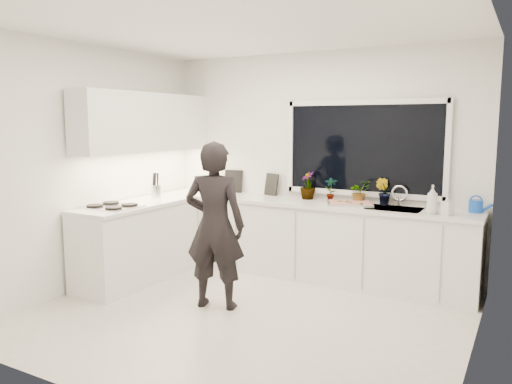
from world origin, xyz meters
The scene contains 25 objects.
floor centered at (0.00, 0.00, -0.01)m, with size 4.00×3.50×0.02m, color beige.
wall_back centered at (0.00, 1.76, 1.35)m, with size 4.00×0.02×2.70m, color white.
wall_left centered at (-2.01, 0.00, 1.35)m, with size 0.02×3.50×2.70m, color white.
wall_right centered at (2.01, 0.00, 1.35)m, with size 0.02×3.50×2.70m, color white.
ceiling centered at (0.00, 0.00, 2.71)m, with size 4.00×3.50×0.02m, color white.
window centered at (0.60, 1.73, 1.55)m, with size 1.80×0.02×1.00m, color black.
base_cabinets_back centered at (0.00, 1.45, 0.44)m, with size 3.92×0.58×0.88m, color white.
base_cabinets_left centered at (-1.67, 0.35, 0.44)m, with size 0.58×1.60×0.88m, color white.
countertop_back centered at (0.00, 1.44, 0.90)m, with size 3.94×0.62×0.04m, color silver.
countertop_left centered at (-1.67, 0.35, 0.90)m, with size 0.62×1.60×0.04m, color silver.
upper_cabinets centered at (-1.79, 0.70, 1.85)m, with size 0.34×2.10×0.70m, color white.
sink centered at (1.05, 1.45, 0.87)m, with size 0.58×0.42×0.14m, color silver.
faucet centered at (1.05, 1.65, 1.03)m, with size 0.03×0.03×0.22m, color silver.
stovetop centered at (-1.69, 0.00, 0.94)m, with size 0.56×0.48×0.03m, color black.
person centered at (-0.38, 0.07, 0.83)m, with size 0.61×0.40×1.67m, color black.
pizza_tray centered at (0.55, 1.42, 0.94)m, with size 0.50×0.37×0.03m, color #BCBCC1.
pizza centered at (0.55, 1.42, 0.95)m, with size 0.46×0.33×0.01m, color red.
watering_can centered at (1.85, 1.61, 0.98)m, with size 0.14×0.14×0.13m, color blue.
paper_towel_roll centered at (-1.36, 1.55, 1.05)m, with size 0.11×0.11×0.26m, color silver.
knife_block centered at (-1.34, 1.59, 1.03)m, with size 0.13×0.10×0.22m, color olive.
utensil_crock centered at (-1.75, 0.80, 1.00)m, with size 0.13×0.13×0.16m, color silver.
picture_frame_large centered at (-0.59, 1.69, 1.06)m, with size 0.22×0.02×0.28m, color black.
picture_frame_small centered at (-1.16, 1.69, 1.07)m, with size 0.25×0.02×0.30m, color black.
herb_plants centered at (0.39, 1.61, 1.07)m, with size 1.15×0.32×0.34m.
soap_bottles centered at (1.51, 1.30, 1.05)m, with size 0.28×0.13×0.30m.
Camera 1 is at (2.33, -3.97, 1.84)m, focal length 35.00 mm.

